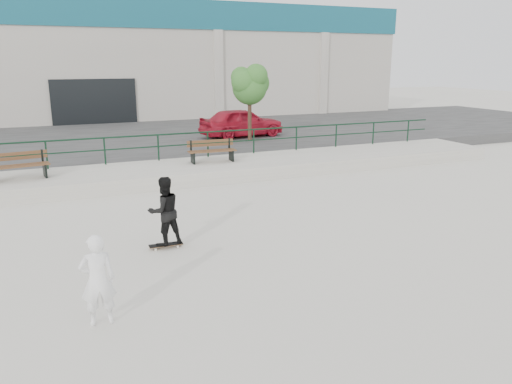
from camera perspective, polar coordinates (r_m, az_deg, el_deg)
name	(u,v)px	position (r m, az deg, el deg)	size (l,w,h in m)	color
ground	(232,291)	(9.70, -2.78, -11.20)	(120.00, 120.00, 0.00)	silver
ledge	(140,176)	(18.39, -13.16, 1.81)	(30.00, 3.00, 0.50)	#B4B0A4
parking_strip	(109,142)	(26.67, -16.45, 5.54)	(60.00, 14.00, 0.50)	#333333
railing	(132,143)	(19.46, -14.02, 5.45)	(28.00, 0.06, 1.03)	#11311E
commercial_building	(80,56)	(40.30, -19.46, 14.42)	(44.20, 16.33, 8.00)	beige
bench_left	(17,166)	(17.95, -25.60, 2.68)	(1.99, 0.82, 0.89)	#5A2E1F
bench_right	(212,151)	(19.15, -5.08, 4.68)	(1.84, 0.62, 0.84)	#5A2E1F
tree	(250,83)	(24.01, -0.69, 12.30)	(2.04, 1.81, 3.63)	#503928
red_car	(242,122)	(25.51, -1.65, 7.96)	(1.72, 4.29, 1.46)	#B7162B
skateboard	(166,245)	(11.93, -10.25, -5.97)	(0.79, 0.24, 0.09)	black
standing_skater	(164,211)	(11.66, -10.44, -2.15)	(0.78, 0.61, 1.61)	black
seated_skater	(98,280)	(8.64, -17.65, -9.58)	(0.57, 0.38, 1.57)	white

